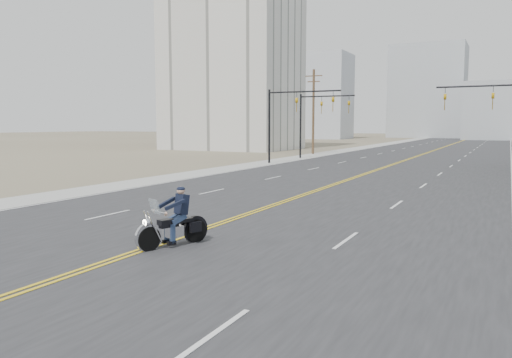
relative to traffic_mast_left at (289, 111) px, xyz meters
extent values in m
plane|color=#776D56|center=(8.98, -32.00, -4.94)|extent=(400.00, 400.00, 0.00)
cube|color=#303033|center=(8.98, 38.00, -4.93)|extent=(20.00, 200.00, 0.01)
cube|color=#A5A5A0|center=(-2.52, 38.00, -4.93)|extent=(3.00, 200.00, 0.01)
cylinder|color=black|center=(-2.02, 0.00, -1.44)|extent=(0.20, 0.20, 7.00)
cylinder|color=black|center=(1.48, 0.00, 1.76)|extent=(7.00, 0.14, 0.14)
imported|color=#BF8C0C|center=(0.78, 0.00, 1.11)|extent=(0.21, 0.26, 1.30)
imported|color=#BF8C0C|center=(4.28, 0.00, 1.11)|extent=(0.21, 0.26, 1.30)
cylinder|color=black|center=(16.48, 0.00, 1.76)|extent=(7.00, 0.14, 0.14)
imported|color=#BF8C0C|center=(17.18, 0.00, 1.11)|extent=(0.21, 0.26, 1.30)
imported|color=#BF8C0C|center=(13.68, 0.00, 1.11)|extent=(0.21, 0.26, 1.30)
cylinder|color=black|center=(-2.02, 8.00, -1.44)|extent=(0.20, 0.20, 7.00)
cylinder|color=black|center=(0.98, 8.00, 1.76)|extent=(6.00, 0.14, 0.14)
imported|color=#BF8C0C|center=(0.38, 8.00, 1.11)|extent=(0.21, 0.26, 1.30)
imported|color=#BF8C0C|center=(3.38, 8.00, 1.11)|extent=(0.21, 0.26, 1.30)
cylinder|color=brown|center=(-3.52, 16.00, 0.31)|extent=(0.30, 0.30, 10.50)
cube|color=brown|center=(-3.52, 16.00, 4.76)|extent=(2.20, 0.12, 0.12)
cube|color=brown|center=(-3.52, 16.00, 4.06)|extent=(1.60, 0.12, 0.12)
cube|color=silver|center=(-19.02, 23.00, 10.06)|extent=(18.00, 14.00, 30.00)
cube|color=#B7BCC6|center=(-26.02, 83.00, 6.06)|extent=(14.00, 12.00, 22.00)
cube|color=#ADB2B7|center=(16.98, 93.00, 2.06)|extent=(18.00, 14.00, 14.00)
cube|color=#ADB2B7|center=(-3.02, 108.00, 8.06)|extent=(20.00, 15.00, 26.00)
cube|color=#ADB2B7|center=(-41.02, 98.00, 3.06)|extent=(12.00, 12.00, 16.00)
camera|label=1|loc=(18.46, -43.19, -1.24)|focal=35.00mm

